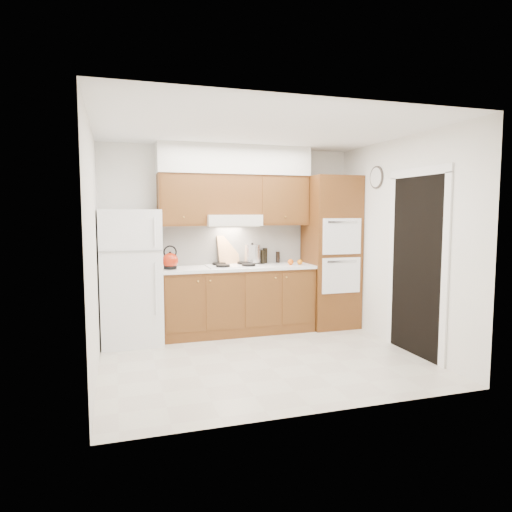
# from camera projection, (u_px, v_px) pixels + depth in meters

# --- Properties ---
(floor) EXTENTS (3.60, 3.60, 0.00)m
(floor) POSITION_uv_depth(u_px,v_px,m) (262.00, 359.00, 5.26)
(floor) COLOR beige
(floor) RESTS_ON ground
(ceiling) EXTENTS (3.60, 3.60, 0.00)m
(ceiling) POSITION_uv_depth(u_px,v_px,m) (263.00, 129.00, 5.01)
(ceiling) COLOR white
(ceiling) RESTS_ON wall_back
(wall_back) EXTENTS (3.60, 0.02, 2.60)m
(wall_back) POSITION_uv_depth(u_px,v_px,m) (230.00, 239.00, 6.56)
(wall_back) COLOR white
(wall_back) RESTS_ON floor
(wall_left) EXTENTS (0.02, 3.00, 2.60)m
(wall_left) POSITION_uv_depth(u_px,v_px,m) (93.00, 251.00, 4.60)
(wall_left) COLOR white
(wall_left) RESTS_ON floor
(wall_right) EXTENTS (0.02, 3.00, 2.60)m
(wall_right) POSITION_uv_depth(u_px,v_px,m) (400.00, 243.00, 5.66)
(wall_right) COLOR white
(wall_right) RESTS_ON floor
(fridge) EXTENTS (0.75, 0.72, 1.72)m
(fridge) POSITION_uv_depth(u_px,v_px,m) (131.00, 277.00, 5.85)
(fridge) COLOR white
(fridge) RESTS_ON floor
(base_cabinets) EXTENTS (2.11, 0.60, 0.90)m
(base_cabinets) POSITION_uv_depth(u_px,v_px,m) (238.00, 301.00, 6.37)
(base_cabinets) COLOR brown
(base_cabinets) RESTS_ON floor
(countertop) EXTENTS (2.13, 0.62, 0.04)m
(countertop) POSITION_uv_depth(u_px,v_px,m) (238.00, 268.00, 6.31)
(countertop) COLOR white
(countertop) RESTS_ON base_cabinets
(backsplash) EXTENTS (2.11, 0.03, 0.56)m
(backsplash) POSITION_uv_depth(u_px,v_px,m) (232.00, 245.00, 6.56)
(backsplash) COLOR white
(backsplash) RESTS_ON countertop
(oven_cabinet) EXTENTS (0.70, 0.65, 2.20)m
(oven_cabinet) POSITION_uv_depth(u_px,v_px,m) (331.00, 252.00, 6.70)
(oven_cabinet) COLOR brown
(oven_cabinet) RESTS_ON floor
(upper_cab_left) EXTENTS (0.63, 0.33, 0.70)m
(upper_cab_left) POSITION_uv_depth(u_px,v_px,m) (181.00, 200.00, 6.14)
(upper_cab_left) COLOR brown
(upper_cab_left) RESTS_ON wall_back
(upper_cab_right) EXTENTS (0.73, 0.33, 0.70)m
(upper_cab_right) POSITION_uv_depth(u_px,v_px,m) (281.00, 201.00, 6.56)
(upper_cab_right) COLOR brown
(upper_cab_right) RESTS_ON wall_back
(range_hood) EXTENTS (0.75, 0.45, 0.15)m
(range_hood) POSITION_uv_depth(u_px,v_px,m) (232.00, 220.00, 6.31)
(range_hood) COLOR silver
(range_hood) RESTS_ON wall_back
(upper_cab_over_hood) EXTENTS (0.75, 0.33, 0.55)m
(upper_cab_over_hood) POSITION_uv_depth(u_px,v_px,m) (231.00, 195.00, 6.34)
(upper_cab_over_hood) COLOR brown
(upper_cab_over_hood) RESTS_ON range_hood
(soffit) EXTENTS (2.13, 0.36, 0.40)m
(soffit) POSITION_uv_depth(u_px,v_px,m) (235.00, 160.00, 6.29)
(soffit) COLOR silver
(soffit) RESTS_ON wall_back
(cooktop) EXTENTS (0.74, 0.50, 0.01)m
(cooktop) POSITION_uv_depth(u_px,v_px,m) (234.00, 266.00, 6.31)
(cooktop) COLOR white
(cooktop) RESTS_ON countertop
(doorway) EXTENTS (0.02, 0.90, 2.10)m
(doorway) POSITION_uv_depth(u_px,v_px,m) (416.00, 267.00, 5.35)
(doorway) COLOR black
(doorway) RESTS_ON floor
(wall_clock) EXTENTS (0.02, 0.30, 0.30)m
(wall_clock) POSITION_uv_depth(u_px,v_px,m) (376.00, 177.00, 6.10)
(wall_clock) COLOR #3F3833
(wall_clock) RESTS_ON wall_right
(kettle) EXTENTS (0.25, 0.25, 0.21)m
(kettle) POSITION_uv_depth(u_px,v_px,m) (170.00, 261.00, 5.95)
(kettle) COLOR #9B1F0B
(kettle) RESTS_ON countertop
(cutting_board) EXTENTS (0.34, 0.19, 0.42)m
(cutting_board) POSITION_uv_depth(u_px,v_px,m) (228.00, 250.00, 6.52)
(cutting_board) COLOR tan
(cutting_board) RESTS_ON countertop
(stock_pot) EXTENTS (0.31, 0.31, 0.24)m
(stock_pot) POSITION_uv_depth(u_px,v_px,m) (252.00, 254.00, 6.54)
(stock_pot) COLOR silver
(stock_pot) RESTS_ON cooktop
(condiment_a) EXTENTS (0.07, 0.07, 0.22)m
(condiment_a) POSITION_uv_depth(u_px,v_px,m) (265.00, 256.00, 6.69)
(condiment_a) COLOR black
(condiment_a) RESTS_ON countertop
(condiment_b) EXTENTS (0.07, 0.07, 0.20)m
(condiment_b) POSITION_uv_depth(u_px,v_px,m) (263.00, 257.00, 6.63)
(condiment_b) COLOR black
(condiment_b) RESTS_ON countertop
(condiment_c) EXTENTS (0.06, 0.06, 0.16)m
(condiment_c) POSITION_uv_depth(u_px,v_px,m) (278.00, 257.00, 6.75)
(condiment_c) COLOR black
(condiment_c) RESTS_ON countertop
(orange_near) EXTENTS (0.09, 0.09, 0.07)m
(orange_near) POSITION_uv_depth(u_px,v_px,m) (300.00, 262.00, 6.49)
(orange_near) COLOR #D7630B
(orange_near) RESTS_ON countertop
(orange_far) EXTENTS (0.09, 0.09, 0.08)m
(orange_far) POSITION_uv_depth(u_px,v_px,m) (291.00, 262.00, 6.46)
(orange_far) COLOR #E8540C
(orange_far) RESTS_ON countertop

